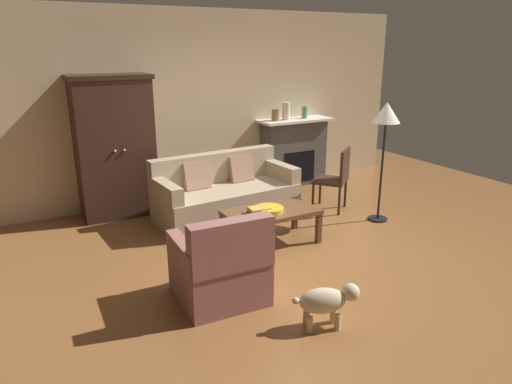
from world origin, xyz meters
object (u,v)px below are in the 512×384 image
object	(u,v)px
mantel_vase_bronze	(275,115)
dog	(326,301)
mantel_vase_jade	(304,112)
armoire	(115,147)
armchair_near_left	(221,269)
side_chair_wooden	(336,176)
coffee_table	(271,214)
mantel_vase_cream	(286,111)
floor_lamp	(386,120)
fruit_bowl	(269,209)
book_stack	(259,210)
fireplace	(294,152)
couch	(225,195)

from	to	relation	value
mantel_vase_bronze	dog	size ratio (longest dim) A/B	0.34
mantel_vase_jade	mantel_vase_bronze	bearing A→B (deg)	180.00
armoire	dog	xyz separation A→B (m)	(0.86, -3.62, -0.72)
armchair_near_left	side_chair_wooden	distance (m)	2.89
coffee_table	dog	bearing A→B (deg)	-105.65
mantel_vase_cream	floor_lamp	world-z (taller)	floor_lamp
armoire	dog	distance (m)	3.79
armoire	mantel_vase_jade	world-z (taller)	armoire
fruit_bowl	book_stack	distance (m)	0.12
fireplace	coffee_table	world-z (taller)	fireplace
mantel_vase_bronze	coffee_table	bearing A→B (deg)	-122.12
mantel_vase_jade	coffee_table	bearing A→B (deg)	-132.45
fruit_bowl	armoire	bearing A→B (deg)	123.87
fruit_bowl	floor_lamp	xyz separation A→B (m)	(1.73, 0.01, 0.92)
book_stack	floor_lamp	distance (m)	2.07
fireplace	mantel_vase_cream	xyz separation A→B (m)	(-0.18, -0.02, 0.69)
fruit_bowl	armchair_near_left	world-z (taller)	armchair_near_left
side_chair_wooden	coffee_table	bearing A→B (deg)	-157.92
coffee_table	dog	distance (m)	1.80
fruit_bowl	dog	size ratio (longest dim) A/B	0.62
fireplace	dog	size ratio (longest dim) A/B	2.31
mantel_vase_bronze	floor_lamp	size ratio (longest dim) A/B	0.12
fireplace	mantel_vase_bronze	bearing A→B (deg)	-177.30
armoire	coffee_table	distance (m)	2.40
book_stack	side_chair_wooden	size ratio (longest dim) A/B	0.29
fruit_bowl	armchair_near_left	distance (m)	1.34
side_chair_wooden	fireplace	bearing A→B (deg)	82.23
side_chair_wooden	dog	xyz separation A→B (m)	(-1.90, -2.30, -0.27)
book_stack	armoire	bearing A→B (deg)	121.53
armoire	side_chair_wooden	distance (m)	3.09
fireplace	floor_lamp	size ratio (longest dim) A/B	0.79
mantel_vase_bronze	mantel_vase_jade	size ratio (longest dim) A/B	0.95
armchair_near_left	dog	distance (m)	1.02
coffee_table	mantel_vase_cream	xyz separation A→B (m)	(1.43, 1.95, 0.90)
couch	mantel_vase_bronze	world-z (taller)	mantel_vase_bronze
armchair_near_left	side_chair_wooden	bearing A→B (deg)	30.61
coffee_table	floor_lamp	size ratio (longest dim) A/B	0.69
coffee_table	mantel_vase_jade	xyz separation A→B (m)	(1.79, 1.95, 0.85)
armchair_near_left	side_chair_wooden	world-z (taller)	side_chair_wooden
book_stack	couch	bearing A→B (deg)	86.32
armoire	couch	xyz separation A→B (m)	(1.24, -0.82, -0.65)
book_stack	armchair_near_left	bearing A→B (deg)	-135.66
fireplace	mantel_vase_jade	xyz separation A→B (m)	(0.18, -0.02, 0.65)
couch	coffee_table	world-z (taller)	couch
mantel_vase_bronze	fireplace	bearing A→B (deg)	2.70
fruit_bowl	mantel_vase_cream	bearing A→B (deg)	53.43
armchair_near_left	armoire	bearing A→B (deg)	95.71
coffee_table	armoire	bearing A→B (deg)	125.38
dog	mantel_vase_jade	bearing A→B (deg)	58.33
mantel_vase_bronze	mantel_vase_jade	bearing A→B (deg)	0.00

